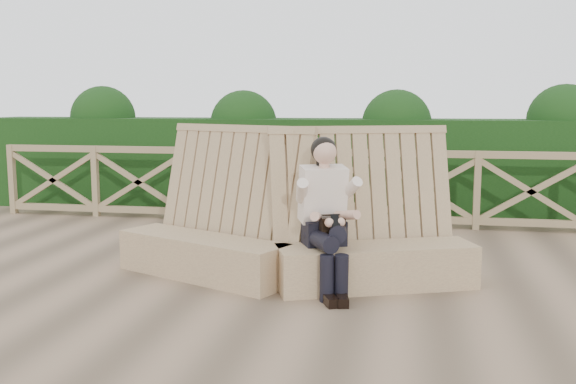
# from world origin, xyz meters

# --- Properties ---
(ground) EXTENTS (60.00, 60.00, 0.00)m
(ground) POSITION_xyz_m (0.00, 0.00, 0.00)
(ground) COLOR brown
(ground) RESTS_ON ground
(bench) EXTENTS (3.68, 1.46, 1.55)m
(bench) POSITION_xyz_m (0.06, 0.49, 0.39)
(bench) COLOR #87694D
(bench) RESTS_ON ground
(woman) EXTENTS (0.61, 0.96, 1.44)m
(woman) POSITION_xyz_m (0.46, 0.24, 0.76)
(woman) COLOR black
(woman) RESTS_ON ground
(guardrail) EXTENTS (10.10, 0.09, 1.10)m
(guardrail) POSITION_xyz_m (0.00, 3.50, 0.55)
(guardrail) COLOR #8C7851
(guardrail) RESTS_ON ground
(hedge) EXTENTS (12.00, 1.20, 1.50)m
(hedge) POSITION_xyz_m (0.00, 4.70, 0.75)
(hedge) COLOR black
(hedge) RESTS_ON ground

